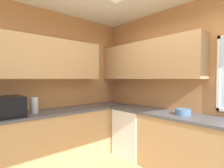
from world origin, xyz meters
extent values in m
cube|color=#C6844C|center=(0.00, 1.65, 1.35)|extent=(3.82, 0.06, 2.71)
cube|color=#C6844C|center=(-1.88, 0.00, 1.35)|extent=(0.06, 3.36, 2.71)
cube|color=white|center=(0.45, 1.61, 1.53)|extent=(0.04, 0.04, 1.08)
cube|color=tan|center=(-1.69, -0.20, 1.80)|extent=(0.32, 2.27, 0.70)
cube|color=tan|center=(-0.77, 1.46, 1.80)|extent=(2.17, 0.32, 0.70)
cube|color=tan|center=(-1.54, 0.00, 0.43)|extent=(0.62, 2.94, 0.87)
cube|color=#4C4C51|center=(-1.54, 0.00, 0.89)|extent=(0.65, 2.97, 0.04)
cube|color=tan|center=(0.21, 1.31, 0.43)|extent=(2.88, 0.62, 0.87)
cube|color=#4C4C51|center=(0.21, 1.31, 0.89)|extent=(2.91, 0.65, 0.04)
cube|color=white|center=(-0.88, 1.28, 0.43)|extent=(0.60, 0.60, 0.86)
cube|color=black|center=(-1.54, -0.69, 1.05)|extent=(0.48, 0.36, 0.29)
cylinder|color=#B7B7BC|center=(-1.52, -0.35, 1.03)|extent=(0.12, 0.12, 0.26)
cylinder|color=#4C7099|center=(0.07, 1.31, 0.95)|extent=(0.23, 0.23, 0.09)
camera|label=1|loc=(1.32, -1.21, 1.45)|focal=27.83mm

